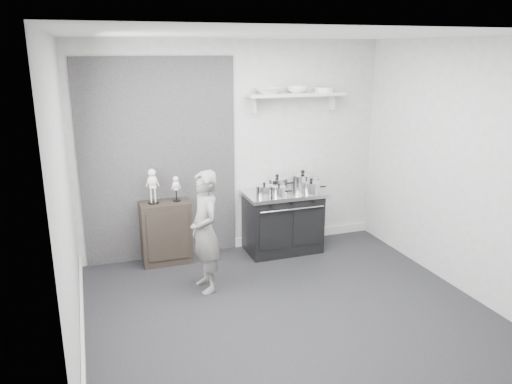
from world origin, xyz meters
The scene contains 16 objects.
ground centered at (0.00, 0.00, 0.00)m, with size 4.00×4.00×0.00m, color black.
room_shell centered at (-0.09, 0.15, 1.64)m, with size 4.02×3.62×2.71m.
wall_shelf centered at (0.80, 1.68, 2.01)m, with size 1.30×0.26×0.24m.
stove centered at (0.56, 1.48, 0.41)m, with size 1.00×0.63×0.81m.
side_cabinet centered at (-0.95, 1.61, 0.39)m, with size 0.60×0.35×0.78m, color black.
child centered at (-0.66, 0.73, 0.68)m, with size 0.49×0.32×1.35m, color slate.
pot_front_left centered at (0.27, 1.40, 0.87)m, with size 0.30×0.21×0.17m.
pot_back_left centered at (0.52, 1.60, 0.89)m, with size 0.36×0.28×0.21m.
pot_back_right centered at (0.87, 1.56, 0.90)m, with size 0.39×0.31×0.25m.
pot_front_right centered at (0.88, 1.32, 0.88)m, with size 0.34×0.25×0.19m.
pot_front_center centered at (0.43, 1.30, 0.87)m, with size 0.26×0.17×0.16m.
skeleton_full centered at (-1.08, 1.61, 1.03)m, with size 0.14×0.09×0.49m, color silver, non-canonical shape.
skeleton_torso centered at (-0.80, 1.61, 0.96)m, with size 0.10×0.06×0.36m, color silver, non-canonical shape.
bowl_large centered at (0.41, 1.67, 2.08)m, with size 0.33×0.33×0.08m, color white.
bowl_small centered at (0.81, 1.67, 2.08)m, with size 0.27×0.27×0.08m, color white.
plate_stack centered at (1.19, 1.67, 2.07)m, with size 0.25×0.25×0.06m, color white.
Camera 1 is at (-1.81, -4.23, 2.58)m, focal length 35.00 mm.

